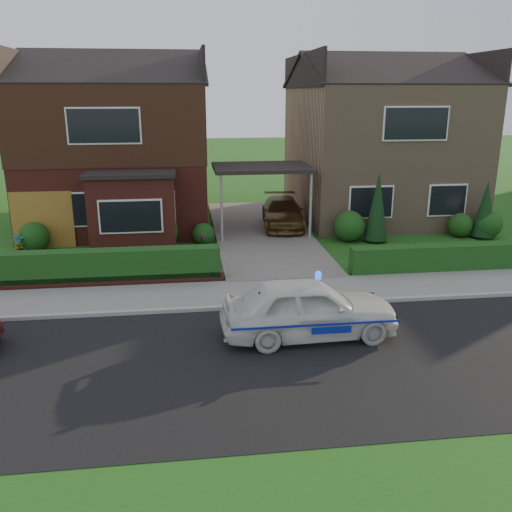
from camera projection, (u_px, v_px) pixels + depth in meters
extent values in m
plane|color=#175416|center=(331.00, 359.00, 11.71)|extent=(120.00, 120.00, 0.00)
cube|color=black|center=(331.00, 359.00, 11.71)|extent=(60.00, 6.00, 0.02)
cube|color=#9E9993|center=(302.00, 304.00, 14.59)|extent=(60.00, 0.16, 0.12)
cube|color=slate|center=(294.00, 291.00, 15.59)|extent=(60.00, 2.00, 0.10)
cube|color=#666059|center=(261.00, 232.00, 22.14)|extent=(3.80, 12.00, 0.12)
cube|color=maroon|center=(120.00, 156.00, 23.45)|extent=(7.20, 8.00, 5.80)
cube|color=white|center=(66.00, 210.00, 19.88)|extent=(1.80, 0.08, 1.30)
cube|color=white|center=(154.00, 208.00, 20.26)|extent=(1.60, 0.08, 1.30)
cube|color=white|center=(104.00, 126.00, 19.20)|extent=(2.60, 0.08, 1.30)
cube|color=black|center=(117.00, 122.00, 23.03)|extent=(7.26, 8.06, 2.90)
cube|color=maroon|center=(133.00, 213.00, 19.55)|extent=(3.00, 1.40, 2.70)
cube|color=black|center=(130.00, 174.00, 19.13)|extent=(3.20, 1.60, 0.14)
cube|color=#9C7B5F|center=(377.00, 152.00, 24.87)|extent=(7.20, 8.00, 5.80)
cube|color=white|center=(371.00, 202.00, 21.30)|extent=(1.80, 0.08, 1.30)
cube|color=white|center=(447.00, 200.00, 21.69)|extent=(1.60, 0.08, 1.30)
cube|color=white|center=(416.00, 124.00, 20.62)|extent=(2.60, 0.08, 1.30)
cube|color=black|center=(262.00, 167.00, 21.37)|extent=(3.80, 3.00, 0.14)
cylinder|color=gray|center=(222.00, 209.00, 20.23)|extent=(0.10, 0.10, 2.70)
cylinder|color=gray|center=(311.00, 207.00, 20.64)|extent=(0.10, 0.10, 2.70)
cube|color=brown|center=(43.00, 220.00, 19.85)|extent=(2.20, 0.10, 2.10)
cube|color=maroon|center=(94.00, 282.00, 15.98)|extent=(7.70, 0.25, 0.36)
cube|color=#113512|center=(95.00, 286.00, 16.17)|extent=(7.50, 0.55, 0.90)
cube|color=#113512|center=(463.00, 271.00, 17.50)|extent=(7.50, 0.55, 0.80)
sphere|color=#113512|center=(34.00, 237.00, 19.53)|extent=(1.08, 1.08, 1.08)
sphere|color=#113512|center=(160.00, 231.00, 19.86)|extent=(1.32, 1.32, 1.32)
sphere|color=#113512|center=(204.00, 234.00, 20.41)|extent=(0.84, 0.84, 0.84)
sphere|color=#113512|center=(349.00, 226.00, 20.85)|extent=(1.20, 1.20, 1.20)
sphere|color=#113512|center=(460.00, 225.00, 21.55)|extent=(0.96, 0.96, 0.96)
sphere|color=#113512|center=(488.00, 224.00, 21.37)|extent=(1.08, 1.08, 1.08)
cone|color=black|center=(377.00, 209.00, 20.58)|extent=(0.90, 0.90, 2.60)
cone|color=black|center=(485.00, 211.00, 21.18)|extent=(0.90, 0.90, 2.20)
imported|color=silver|center=(309.00, 309.00, 12.62)|extent=(1.80, 4.16, 1.40)
sphere|color=#193FF2|center=(319.00, 277.00, 12.42)|extent=(0.17, 0.17, 0.17)
cube|color=navy|center=(317.00, 325.00, 11.85)|extent=(3.77, 0.02, 0.05)
cube|color=navy|center=(301.00, 298.00, 13.42)|extent=(3.77, 0.01, 0.05)
ellipsoid|color=black|center=(261.00, 302.00, 12.30)|extent=(0.22, 0.17, 0.21)
sphere|color=white|center=(262.00, 303.00, 12.25)|extent=(0.11, 0.11, 0.11)
sphere|color=black|center=(262.00, 296.00, 12.25)|extent=(0.13, 0.13, 0.13)
cone|color=black|center=(260.00, 293.00, 12.23)|extent=(0.04, 0.04, 0.05)
cone|color=black|center=(264.00, 293.00, 12.24)|extent=(0.04, 0.04, 0.05)
imported|color=brown|center=(283.00, 212.00, 22.75)|extent=(2.04, 4.18, 1.17)
imported|color=gray|center=(19.00, 245.00, 19.05)|extent=(0.44, 0.32, 0.78)
imported|color=gray|center=(103.00, 241.00, 19.39)|extent=(0.56, 0.49, 0.85)
imported|color=gray|center=(202.00, 243.00, 19.35)|extent=(0.43, 0.43, 0.72)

